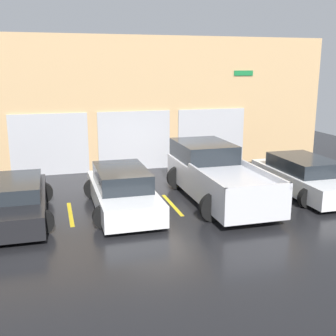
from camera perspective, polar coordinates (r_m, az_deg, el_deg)
name	(u,v)px	position (r m, az deg, el deg)	size (l,w,h in m)	color
ground_plane	(156,187)	(15.44, -1.59, -2.64)	(28.00, 28.00, 0.00)	black
shophouse_building	(137,105)	(18.11, -4.25, 8.55)	(17.22, 0.68, 5.57)	tan
pickup_truck	(216,175)	(14.08, 6.47, -0.91)	(2.56, 5.51, 1.70)	silver
sedan_white	(122,190)	(13.03, -6.21, -3.03)	(2.14, 4.53, 1.29)	white
sedan_side	(304,176)	(15.37, 17.94, -1.10)	(2.19, 4.54, 1.25)	white
van_right	(13,201)	(12.94, -20.29, -4.17)	(2.26, 4.45, 1.14)	black
parking_stripe_left	(70,214)	(13.04, -13.08, -6.08)	(0.12, 2.20, 0.01)	gold
parking_stripe_centre	(172,205)	(13.52, 0.58, -5.00)	(0.12, 2.20, 0.01)	gold
parking_stripe_right	(262,197)	(14.69, 12.63, -3.81)	(0.12, 2.20, 0.01)	gold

